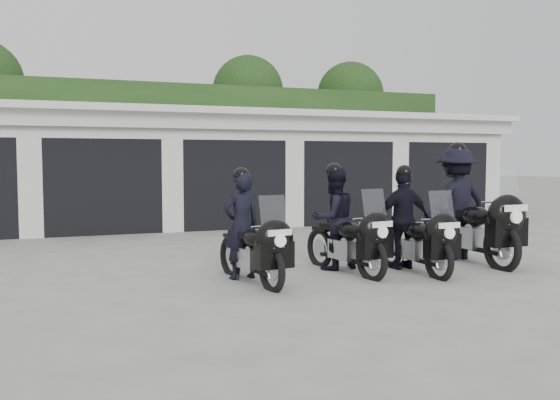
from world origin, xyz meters
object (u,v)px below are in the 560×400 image
object	(u,v)px
police_bike_a	(250,235)
police_bike_c	(409,225)
police_bike_d	(463,209)
police_bike_b	(340,224)

from	to	relation	value
police_bike_a	police_bike_c	world-z (taller)	police_bike_c
police_bike_c	police_bike_d	bearing A→B (deg)	17.07
police_bike_a	police_bike_c	distance (m)	2.60
police_bike_b	police_bike_c	world-z (taller)	police_bike_b
police_bike_b	police_bike_d	size ratio (longest dim) A/B	0.82
police_bike_c	police_bike_b	bearing A→B (deg)	161.42
police_bike_b	police_bike_c	distance (m)	1.09
police_bike_a	police_bike_d	xyz separation A→B (m)	(3.96, 0.42, 0.23)
police_bike_b	police_bike_c	size ratio (longest dim) A/B	1.01
police_bike_a	police_bike_b	world-z (taller)	police_bike_b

